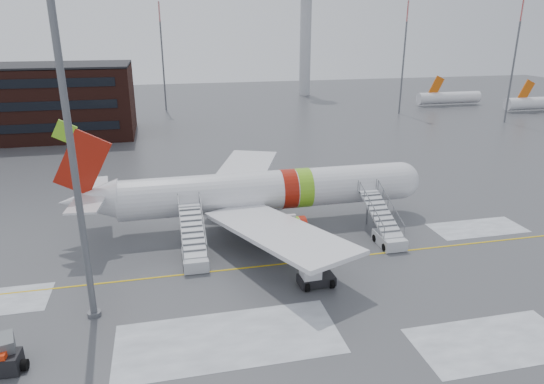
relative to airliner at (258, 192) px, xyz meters
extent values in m
plane|color=#494C4F|center=(0.59, -7.64, -3.42)|extent=(260.00, 260.00, 0.00)
cylinder|color=silver|center=(0.95, 0.00, 0.08)|extent=(28.00, 3.80, 3.80)
sphere|color=silver|center=(14.95, 0.00, 0.08)|extent=(3.80, 3.80, 3.80)
cube|color=black|center=(16.00, 0.00, 0.58)|extent=(1.09, 1.60, 0.97)
cone|color=silver|center=(-15.45, 0.00, 0.33)|extent=(5.20, 3.72, 3.72)
cube|color=#9C190C|center=(-15.55, 0.00, 3.88)|extent=(5.27, 0.30, 6.09)
cube|color=#79C21F|center=(-16.65, 0.00, 6.68)|extent=(2.16, 0.26, 2.16)
cube|color=silver|center=(-15.25, 2.60, 0.98)|extent=(3.07, 4.85, 0.18)
cube|color=silver|center=(-15.25, -2.60, 0.98)|extent=(3.07, 4.85, 0.18)
cube|color=silver|center=(-0.05, 8.50, -0.52)|extent=(10.72, 15.97, 1.13)
cube|color=silver|center=(-0.05, -8.50, -0.52)|extent=(10.72, 15.97, 1.13)
cylinder|color=silver|center=(1.45, 5.20, -1.87)|extent=(3.40, 2.10, 2.10)
cylinder|color=silver|center=(1.45, -5.20, -1.87)|extent=(3.40, 2.10, 2.10)
cylinder|color=#595B60|center=(12.95, 0.00, -2.52)|extent=(0.20, 0.20, 1.80)
cylinder|color=black|center=(12.95, 0.00, -2.97)|extent=(0.90, 0.56, 0.90)
cylinder|color=black|center=(0.45, 2.40, -2.97)|extent=(0.90, 0.56, 0.90)
cylinder|color=black|center=(0.45, -2.40, -2.97)|extent=(0.90, 0.56, 0.90)
cube|color=silver|center=(10.48, -7.30, -2.87)|extent=(2.00, 3.20, 1.00)
cube|color=silver|center=(10.48, -5.20, -1.19)|extent=(1.90, 5.87, 2.52)
cube|color=silver|center=(10.48, -1.90, -0.02)|extent=(1.90, 1.40, 0.15)
cylinder|color=#595B60|center=(10.48, -2.30, -1.72)|extent=(0.16, 0.16, 3.40)
cylinder|color=black|center=(9.58, -8.30, -3.07)|extent=(0.25, 0.70, 0.70)
cylinder|color=black|center=(11.38, -6.30, -3.07)|extent=(0.25, 0.70, 0.70)
cube|color=#B7BABF|center=(-6.71, -7.30, -2.87)|extent=(2.00, 3.20, 1.00)
cube|color=#B7BABF|center=(-6.71, -5.20, -1.19)|extent=(1.90, 5.87, 2.52)
cube|color=#B7BABF|center=(-6.71, -1.90, -0.02)|extent=(1.90, 1.40, 0.15)
cylinder|color=#595B60|center=(-6.71, -2.30, -1.72)|extent=(0.16, 0.16, 3.40)
cylinder|color=black|center=(-7.61, -8.30, -3.07)|extent=(0.25, 0.70, 0.70)
cylinder|color=black|center=(-5.81, -6.30, -3.07)|extent=(0.25, 0.70, 0.70)
cube|color=black|center=(1.99, -12.51, -2.98)|extent=(2.78, 1.56, 0.68)
cube|color=silver|center=(1.50, -12.52, -2.30)|extent=(1.41, 1.41, 0.88)
cube|color=black|center=(1.50, -12.52, -1.96)|extent=(1.21, 1.31, 0.15)
cylinder|color=black|center=(1.04, -13.22, -3.08)|extent=(0.32, 0.69, 0.68)
cylinder|color=black|center=(2.99, -13.15, -3.08)|extent=(0.32, 0.69, 0.68)
cylinder|color=black|center=(0.99, -11.86, -3.08)|extent=(0.32, 0.69, 0.68)
cylinder|color=black|center=(2.94, -11.79, -3.08)|extent=(0.32, 0.69, 0.68)
cube|color=black|center=(-18.54, -17.36, -3.16)|extent=(2.67, 2.24, 0.37)
cylinder|color=black|center=(-17.49, -16.63, -3.26)|extent=(0.27, 0.35, 0.31)
cube|color=black|center=(-18.45, -17.82, -2.81)|extent=(2.28, 1.46, 1.10)
cylinder|color=black|center=(-17.57, -17.82, -3.09)|extent=(1.14, 0.73, 0.66)
cylinder|color=#595B60|center=(-13.96, -13.03, 6.80)|extent=(0.44, 0.44, 20.44)
cylinder|color=#595B60|center=(-13.96, -13.03, -3.27)|extent=(0.90, 0.90, 0.30)
cylinder|color=#B2B5BA|center=(30.59, 87.36, 10.58)|extent=(3.00, 3.00, 28.00)
cylinder|color=#595B60|center=(42.59, 54.36, 6.18)|extent=(0.36, 0.36, 19.20)
cylinder|color=#CC7272|center=(42.59, 54.36, 17.70)|extent=(0.32, 0.32, 4.32)
cylinder|color=#595B60|center=(-7.41, 70.36, 6.18)|extent=(0.36, 0.36, 19.20)
cylinder|color=#CC7272|center=(-7.41, 70.36, 17.70)|extent=(0.32, 0.32, 4.32)
cylinder|color=#595B60|center=(58.59, 40.36, 6.18)|extent=(0.36, 0.36, 19.20)
cylinder|color=#CC7272|center=(58.59, 40.36, 17.70)|extent=(0.32, 0.32, 4.32)
camera|label=1|loc=(-8.50, -43.34, 15.34)|focal=32.00mm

